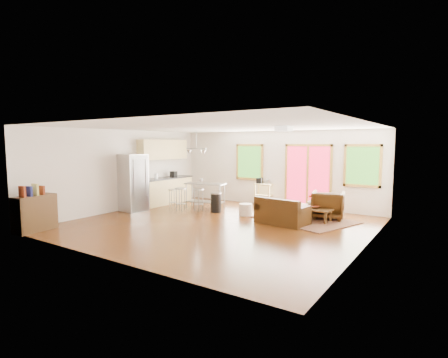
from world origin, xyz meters
The scene contains 29 objects.
floor centered at (0.00, 0.00, -0.01)m, with size 7.50×7.00×0.02m, color #3A1C08.
ceiling centered at (0.00, 0.00, 2.61)m, with size 7.50×7.00×0.02m, color white.
back_wall centered at (0.00, 3.51, 1.30)m, with size 7.50×0.02×2.60m, color silver.
left_wall centered at (-3.76, 0.00, 1.30)m, with size 0.02×7.00×2.60m, color silver.
right_wall centered at (3.76, 0.00, 1.30)m, with size 0.02×7.00×2.60m, color silver.
front_wall centered at (0.00, -3.51, 1.30)m, with size 7.50×0.02×2.60m, color silver.
window_left centered at (-1.00, 3.46, 1.50)m, with size 1.10×0.05×1.30m.
french_doors centered at (1.20, 3.46, 1.10)m, with size 1.60×0.05×2.10m.
window_right centered at (2.90, 3.46, 1.50)m, with size 1.10×0.05×1.30m.
rug centered at (1.75, 1.79, 0.01)m, with size 2.48×1.90×0.02m, color #42512E.
loveseat centered at (1.40, 1.00, 0.28)m, with size 1.42×0.92×0.72m.
coffee_table centered at (2.05, 1.77, 0.31)m, with size 0.94×0.60×0.37m.
armchair centered at (2.24, 2.34, 0.45)m, with size 0.87×0.81×0.89m, color black.
ottoman centered at (1.35, 2.23, 0.18)m, with size 0.54×0.54×0.36m, color black.
pouf centered at (0.02, 1.44, 0.18)m, with size 0.40×0.40×0.35m, color beige.
vase centered at (1.83, 2.07, 0.51)m, with size 0.20×0.21×0.30m.
book centered at (1.93, 1.86, 0.55)m, with size 0.22×0.03×0.30m, color maroon.
cabinets centered at (-3.49, 1.70, 0.93)m, with size 0.64×2.24×2.30m.
refrigerator centered at (-3.34, 0.06, 0.91)m, with size 0.82×0.80×1.83m.
island centered at (-1.70, 1.71, 0.58)m, with size 1.42×0.79×0.85m.
cup centered at (-1.54, 1.29, 1.01)m, with size 0.12×0.09×0.12m, color white.
bar_stool_a centered at (-2.62, 1.13, 0.48)m, with size 0.39×0.39×0.65m.
bar_stool_b centered at (-2.10, 0.91, 0.55)m, with size 0.41×0.41×0.74m.
bar_stool_c centered at (-1.58, 1.20, 0.54)m, with size 0.38×0.38×0.73m.
trash_can centered at (-1.01, 1.35, 0.32)m, with size 0.36×0.36×0.64m.
kitchen_cart centered at (-0.37, 3.35, 0.65)m, with size 0.65×0.45×0.96m.
bookshelf centered at (-3.35, -3.10, 0.47)m, with size 0.54×1.05×1.18m.
ceiling_flush centered at (1.60, 0.60, 2.53)m, with size 0.35×0.35×0.12m, color white.
pendant_light centered at (-1.90, 1.50, 1.90)m, with size 0.80×0.18×0.79m.
Camera 1 is at (5.25, -7.57, 2.16)m, focal length 28.00 mm.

